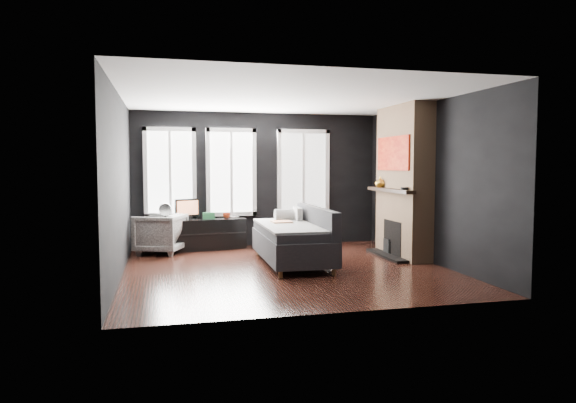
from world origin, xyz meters
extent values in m
plane|color=black|center=(0.00, 0.00, 0.00)|extent=(5.00, 5.00, 0.00)
plane|color=white|center=(0.00, 0.00, 2.70)|extent=(5.00, 5.00, 0.00)
cube|color=black|center=(0.00, 2.50, 1.35)|extent=(5.00, 0.02, 2.70)
cube|color=black|center=(-2.50, 0.00, 1.35)|extent=(0.02, 5.00, 2.70)
cube|color=black|center=(2.50, 0.00, 1.35)|extent=(0.02, 5.00, 2.70)
cube|color=gray|center=(0.44, 0.99, 0.69)|extent=(0.12, 0.41, 0.41)
imported|color=white|center=(-1.95, 1.95, 0.41)|extent=(1.00, 1.02, 0.82)
imported|color=red|center=(-0.68, 2.27, 0.67)|extent=(0.15, 0.12, 0.14)
imported|color=#A29981|center=(-0.60, 2.38, 0.70)|extent=(0.15, 0.08, 0.21)
cube|color=#28733F|center=(-1.03, 2.21, 0.66)|extent=(0.23, 0.15, 0.12)
imported|color=yellow|center=(2.05, 1.05, 1.33)|extent=(0.23, 0.23, 0.19)
cylinder|color=black|center=(2.05, 0.05, 1.25)|extent=(0.13, 0.13, 0.04)
camera|label=1|loc=(-1.86, -7.83, 1.65)|focal=32.00mm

